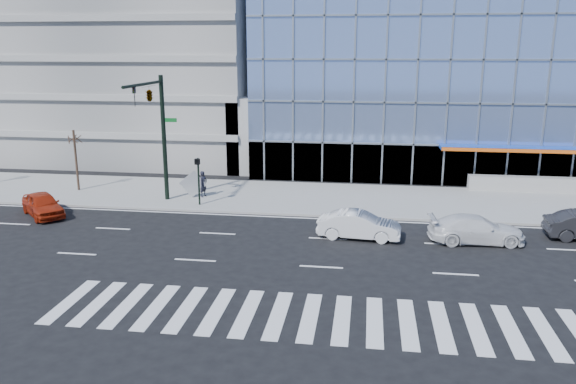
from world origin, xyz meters
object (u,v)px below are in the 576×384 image
tilted_panel (193,184)px  red_sedan (43,205)px  street_tree_near (74,138)px  white_sedan (359,225)px  pedestrian (203,184)px  ped_signal_post (198,174)px  white_suv (476,229)px  traffic_signal (154,109)px

tilted_panel → red_sedan: bearing=-166.2°
street_tree_near → white_sedan: street_tree_near is taller
street_tree_near → pedestrian: size_ratio=2.44×
ped_signal_post → red_sedan: (-8.69, -3.20, -1.44)m
white_suv → white_sedan: size_ratio=1.12×
white_sedan → white_suv: bearing=-83.3°
white_sedan → pedestrian: pedestrian is taller
ped_signal_post → pedestrian: size_ratio=1.73×
red_sedan → tilted_panel: (7.77, 4.93, 0.36)m
street_tree_near → tilted_panel: 9.03m
ped_signal_post → white_suv: bearing=-15.3°
white_suv → red_sedan: (-24.81, 1.20, 0.00)m
ped_signal_post → tilted_panel: bearing=118.1°
red_sedan → pedestrian: bearing=-14.3°
pedestrian → tilted_panel: 0.68m
red_sedan → pedestrian: pedestrian is taller
white_suv → pedestrian: bearing=64.1°
red_sedan → tilted_panel: size_ratio=3.18×
traffic_signal → white_sedan: (12.61, -4.23, -5.45)m
white_sedan → red_sedan: (-18.81, 1.40, -0.01)m
ped_signal_post → tilted_panel: 2.24m
white_sedan → red_sedan: bearing=90.5°
traffic_signal → tilted_panel: 5.74m
red_sedan → traffic_signal: bearing=-21.6°
ped_signal_post → pedestrian: (-0.30, 2.01, -1.12)m
white_suv → street_tree_near: bearing=70.3°
white_suv → pedestrian: pedestrian is taller
ped_signal_post → white_suv: size_ratio=0.62×
ped_signal_post → white_suv: 16.77m
ped_signal_post → street_tree_near: 9.97m
ped_signal_post → tilted_panel: (-0.92, 1.73, -1.08)m
ped_signal_post → red_sedan: bearing=-159.8°
white_suv → tilted_panel: 18.11m
traffic_signal → red_sedan: (-6.19, -2.83, -5.46)m
red_sedan → ped_signal_post: bearing=-26.0°
traffic_signal → tilted_panel: (1.57, 2.10, -5.10)m
street_tree_near → tilted_panel: (8.58, -0.83, -2.72)m
white_sedan → traffic_signal: bearing=76.3°
tilted_panel → pedestrian: bearing=6.2°
traffic_signal → pedestrian: 6.08m
traffic_signal → white_suv: traffic_signal is taller
traffic_signal → red_sedan: traffic_signal is taller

